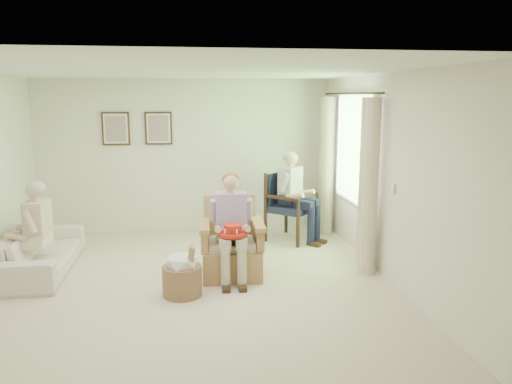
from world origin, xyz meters
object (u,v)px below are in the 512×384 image
wicker_armchair (231,251)px  red_hat (233,231)px  person_wicker (232,220)px  sofa (42,251)px  wood_armchair (291,203)px  person_dark (293,189)px  person_sofa (34,225)px  hatbox (182,274)px

wicker_armchair → red_hat: size_ratio=2.87×
wicker_armchair → person_wicker: (0.00, -0.13, 0.46)m
sofa → wood_armchair: bearing=-73.3°
wood_armchair → red_hat: (-1.13, -1.92, 0.09)m
wood_armchair → person_dark: (0.00, -0.18, 0.26)m
wicker_armchair → person_dark: bearing=53.1°
wood_armchair → sofa: size_ratio=0.57×
wicker_armchair → person_sofa: (-2.50, 0.25, 0.37)m
person_dark → wood_armchair: bearing=42.5°
person_sofa → hatbox: (1.86, -0.87, -0.43)m
person_sofa → hatbox: person_sofa is taller
sofa → person_sofa: 0.48m
wood_armchair → person_sofa: person_sofa is taller
person_dark → red_hat: size_ratio=4.07×
sofa → person_wicker: size_ratio=1.43×
person_wicker → hatbox: (-0.63, -0.49, -0.51)m
person_dark → hatbox: size_ratio=2.10×
wood_armchair → person_wicker: size_ratio=0.81×
wicker_armchair → hatbox: size_ratio=1.48×
sofa → hatbox: (1.86, -1.11, -0.01)m
wood_armchair → person_sofa: bearing=152.6°
wood_armchair → hatbox: (-1.76, -2.20, -0.33)m
person_sofa → wicker_armchair: bearing=88.2°
wood_armchair → red_hat: 2.23m
person_wicker → person_sofa: bearing=173.1°
sofa → person_wicker: bearing=-104.0°
sofa → person_wicker: 2.62m
person_dark → red_hat: bearing=-170.6°
wood_armchair → hatbox: bearing=-176.2°
sofa → red_hat: bearing=-108.5°
person_sofa → sofa: bearing=-176.0°
person_wicker → hatbox: 0.95m
person_sofa → red_hat: person_sofa is taller
sofa → person_wicker: (2.50, -0.62, 0.50)m
wicker_armchair → sofa: size_ratio=0.53×
person_wicker → person_sofa: size_ratio=1.08×
red_hat → person_dark: bearing=56.9°
wood_armchair → person_sofa: 3.86m
red_hat → person_sofa: bearing=166.6°
person_sofa → red_hat: size_ratio=3.52×
hatbox → red_hat: bearing=24.1°
wicker_armchair → person_sofa: bearing=176.1°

